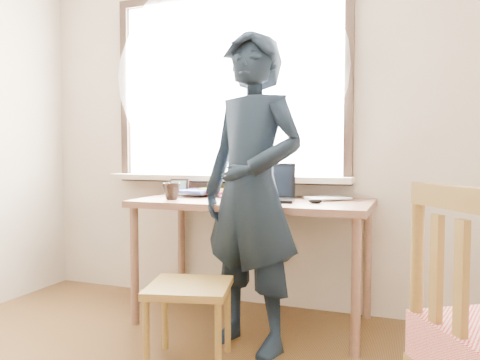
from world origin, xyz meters
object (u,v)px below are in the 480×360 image
at_px(mug_white, 246,189).
at_px(mug_dark, 172,191).
at_px(desk, 253,212).
at_px(laptop, 267,192).
at_px(work_chair, 189,297).
at_px(person, 252,191).

xyz_separation_m(mug_white, mug_dark, (-0.38, -0.38, 0.00)).
relative_size(desk, mug_dark, 12.92).
distance_m(laptop, work_chair, 0.88).
xyz_separation_m(desk, mug_dark, (-0.50, -0.19, 0.14)).
bearing_deg(desk, laptop, -16.48).
height_order(mug_dark, work_chair, mug_dark).
distance_m(desk, work_chair, 0.81).
bearing_deg(mug_white, laptop, -44.81).
bearing_deg(mug_dark, mug_white, 45.24).
height_order(laptop, person, person).
relative_size(desk, work_chair, 3.01).
xyz_separation_m(desk, work_chair, (-0.11, -0.72, -0.36)).
bearing_deg(work_chair, laptop, 72.95).
relative_size(desk, mug_white, 11.78).
bearing_deg(mug_white, person, -66.98).
bearing_deg(laptop, desk, 163.52).
xyz_separation_m(mug_white, person, (0.25, -0.58, 0.04)).
bearing_deg(desk, work_chair, -98.55).
xyz_separation_m(desk, laptop, (0.10, -0.03, 0.14)).
bearing_deg(mug_dark, work_chair, -53.50).
bearing_deg(person, mug_white, 132.18).
height_order(mug_white, work_chair, mug_white).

